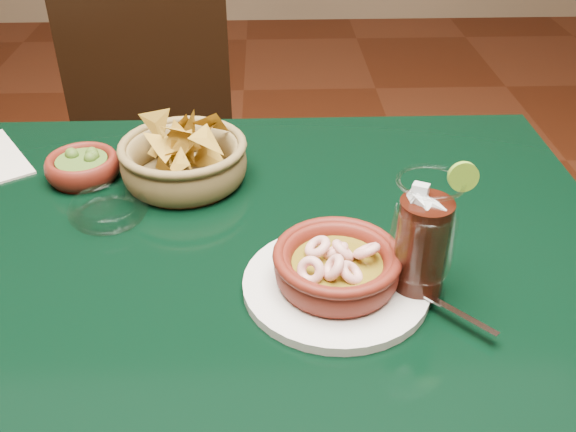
{
  "coord_description": "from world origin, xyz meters",
  "views": [
    {
      "loc": [
        0.12,
        -0.7,
        1.27
      ],
      "look_at": [
        0.14,
        -0.02,
        0.81
      ],
      "focal_mm": 40.0,
      "sensor_mm": 36.0,
      "label": 1
    }
  ],
  "objects_px": {
    "shrimp_plate": "(337,270)",
    "chip_basket": "(184,160)",
    "dining_table": "(190,302)",
    "cola_drink": "(423,240)",
    "dining_chair": "(153,154)"
  },
  "relations": [
    {
      "from": "shrimp_plate",
      "to": "chip_basket",
      "type": "height_order",
      "value": "chip_basket"
    },
    {
      "from": "dining_table",
      "to": "chip_basket",
      "type": "bearing_deg",
      "value": 94.76
    },
    {
      "from": "cola_drink",
      "to": "chip_basket",
      "type": "bearing_deg",
      "value": 137.84
    },
    {
      "from": "dining_table",
      "to": "cola_drink",
      "type": "distance_m",
      "value": 0.36
    },
    {
      "from": "shrimp_plate",
      "to": "chip_basket",
      "type": "xyz_separation_m",
      "value": [
        -0.21,
        0.27,
        0.01
      ]
    },
    {
      "from": "dining_chair",
      "to": "cola_drink",
      "type": "distance_m",
      "value": 0.99
    },
    {
      "from": "dining_chair",
      "to": "shrimp_plate",
      "type": "distance_m",
      "value": 0.92
    },
    {
      "from": "shrimp_plate",
      "to": "chip_basket",
      "type": "relative_size",
      "value": 1.25
    },
    {
      "from": "cola_drink",
      "to": "dining_table",
      "type": "bearing_deg",
      "value": 160.92
    },
    {
      "from": "dining_chair",
      "to": "chip_basket",
      "type": "distance_m",
      "value": 0.62
    },
    {
      "from": "shrimp_plate",
      "to": "dining_chair",
      "type": "bearing_deg",
      "value": 114.42
    },
    {
      "from": "chip_basket",
      "to": "cola_drink",
      "type": "height_order",
      "value": "cola_drink"
    },
    {
      "from": "dining_chair",
      "to": "chip_basket",
      "type": "relative_size",
      "value": 4.07
    },
    {
      "from": "shrimp_plate",
      "to": "cola_drink",
      "type": "bearing_deg",
      "value": -4.4
    },
    {
      "from": "dining_chair",
      "to": "cola_drink",
      "type": "bearing_deg",
      "value": -60.34
    }
  ]
}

